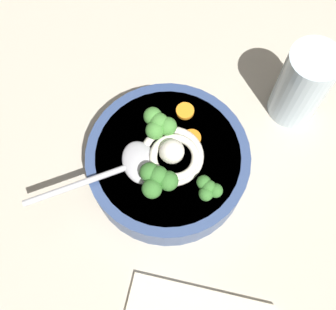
{
  "coord_description": "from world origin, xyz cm",
  "views": [
    {
      "loc": [
        6.83,
        -14.8,
        60.33
      ],
      "look_at": [
        -1.85,
        3.88,
        9.29
      ],
      "focal_mm": 45.88,
      "sensor_mm": 36.0,
      "label": 1
    }
  ],
  "objects_px": {
    "soup_bowl": "(168,162)",
    "noodle_pile": "(172,155)",
    "soup_spoon": "(130,166)",
    "drinking_glass": "(302,85)"
  },
  "relations": [
    {
      "from": "soup_bowl",
      "to": "noodle_pile",
      "type": "distance_m",
      "value": 0.04
    },
    {
      "from": "soup_bowl",
      "to": "soup_spoon",
      "type": "height_order",
      "value": "soup_spoon"
    },
    {
      "from": "soup_bowl",
      "to": "noodle_pile",
      "type": "relative_size",
      "value": 2.37
    },
    {
      "from": "soup_spoon",
      "to": "soup_bowl",
      "type": "bearing_deg",
      "value": 180.0
    },
    {
      "from": "soup_spoon",
      "to": "noodle_pile",
      "type": "bearing_deg",
      "value": 173.29
    },
    {
      "from": "noodle_pile",
      "to": "soup_spoon",
      "type": "bearing_deg",
      "value": -140.89
    },
    {
      "from": "noodle_pile",
      "to": "drinking_glass",
      "type": "relative_size",
      "value": 0.71
    },
    {
      "from": "noodle_pile",
      "to": "drinking_glass",
      "type": "distance_m",
      "value": 0.2
    },
    {
      "from": "soup_spoon",
      "to": "drinking_glass",
      "type": "distance_m",
      "value": 0.26
    },
    {
      "from": "noodle_pile",
      "to": "drinking_glass",
      "type": "bearing_deg",
      "value": 55.25
    }
  ]
}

